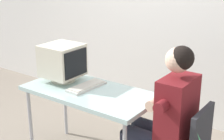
{
  "coord_description": "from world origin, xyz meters",
  "views": [
    {
      "loc": [
        1.84,
        -2.2,
        1.91
      ],
      "look_at": [
        0.26,
        0.0,
        1.0
      ],
      "focal_mm": 53.16,
      "sensor_mm": 36.0,
      "label": 1
    }
  ],
  "objects": [
    {
      "name": "person_seated",
      "position": [
        0.77,
        0.02,
        0.71
      ],
      "size": [
        0.71,
        0.58,
        1.31
      ],
      "color": "maroon",
      "rests_on": "ground_plane"
    },
    {
      "name": "keyboard",
      "position": [
        -0.06,
        0.03,
        0.77
      ],
      "size": [
        0.18,
        0.42,
        0.03
      ],
      "color": "silver",
      "rests_on": "desk"
    },
    {
      "name": "crt_monitor",
      "position": [
        -0.37,
        0.04,
        0.96
      ],
      "size": [
        0.36,
        0.36,
        0.37
      ],
      "color": "beige",
      "rests_on": "desk"
    },
    {
      "name": "desk",
      "position": [
        0.0,
        0.0,
        0.69
      ],
      "size": [
        1.26,
        0.63,
        0.75
      ],
      "color": "#B7B7BC",
      "rests_on": "ground_plane"
    }
  ]
}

